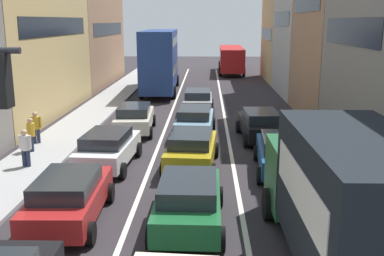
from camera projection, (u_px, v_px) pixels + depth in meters
The scene contains 19 objects.
sidewalk_left at pixel (83, 121), 26.60m from camera, with size 2.60×64.00×0.14m, color #9C9C9C.
lane_stripe_left at pixel (168, 123), 26.46m from camera, with size 0.16×60.00×0.01m, color silver.
lane_stripe_right at pixel (226, 123), 26.35m from camera, with size 0.16×60.00×0.01m, color silver.
building_row_right at pixel (364, 30), 26.78m from camera, with size 7.20×43.90×12.79m.
removalist_box_truck at pixel (343, 195), 10.27m from camera, with size 2.77×7.73×3.58m.
sedan_centre_lane_second at pixel (189, 200), 13.01m from camera, with size 2.10×4.32×1.49m.
wagon_left_lane_second at pixel (69, 197), 13.26m from camera, with size 2.17×4.35×1.49m.
hatchback_centre_lane_third at pixel (192, 148), 18.28m from camera, with size 2.30×4.41×1.49m.
sedan_left_lane_third at pixel (108, 148), 18.32m from camera, with size 2.26×4.40×1.49m.
coupe_centre_lane_fourth at pixel (195, 121), 23.33m from camera, with size 2.21×4.37×1.49m.
sedan_left_lane_fourth at pixel (134, 118), 24.02m from camera, with size 2.27×4.40×1.49m.
sedan_centre_lane_fifth at pixel (198, 100), 29.18m from camera, with size 2.07×4.31×1.49m.
sedan_right_lane_behind_truck at pixel (282, 153), 17.64m from camera, with size 2.27×4.40×1.49m.
wagon_right_lane_far at pixel (261, 124), 22.51m from camera, with size 2.26×4.40×1.49m.
bus_mid_queue_primary at pixel (160, 58), 37.01m from camera, with size 3.04×10.57×5.06m.
bus_far_queue_secondary at pixel (231, 57), 51.01m from camera, with size 2.95×10.54×2.90m.
pedestrian_near_kerb at pixel (25, 147), 17.92m from camera, with size 0.54×0.34×1.66m.
pedestrian_mid_sidewalk at pixel (31, 133), 20.05m from camera, with size 0.34×0.51×1.66m.
pedestrian_far_sidewalk at pixel (36, 127), 21.36m from camera, with size 0.53×0.34×1.66m.
Camera 1 is at (0.58, -5.75, 5.84)m, focal length 42.28 mm.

